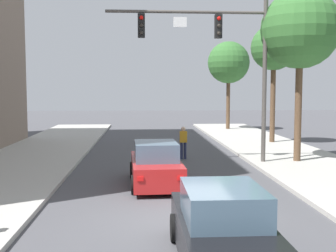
% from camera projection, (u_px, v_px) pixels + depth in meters
% --- Properties ---
extents(ground_plane, '(120.00, 120.00, 0.00)m').
position_uv_depth(ground_plane, '(181.00, 220.00, 11.32)').
color(ground_plane, '#4C4C51').
extents(traffic_signal_mast, '(7.32, 0.38, 7.50)m').
position_uv_depth(traffic_signal_mast, '(220.00, 48.00, 19.15)').
color(traffic_signal_mast, '#514C47').
rests_on(traffic_signal_mast, sidewalk_right).
extents(car_lead_red, '(1.96, 4.30, 1.60)m').
position_uv_depth(car_lead_red, '(156.00, 166.00, 15.42)').
color(car_lead_red, '#B21E1E').
rests_on(car_lead_red, ground).
extents(car_following_black, '(1.84, 4.24, 1.60)m').
position_uv_depth(car_following_black, '(222.00, 229.00, 8.39)').
color(car_following_black, black).
rests_on(car_following_black, ground).
extents(pedestrian_crossing_road, '(0.36, 0.22, 1.64)m').
position_uv_depth(pedestrian_crossing_road, '(183.00, 141.00, 21.22)').
color(pedestrian_crossing_road, '#232847').
rests_on(pedestrian_crossing_road, ground).
extents(street_tree_second, '(3.61, 3.61, 7.90)m').
position_uv_depth(street_tree_second, '(300.00, 30.00, 19.41)').
color(street_tree_second, brown).
rests_on(street_tree_second, sidewalk_right).
extents(street_tree_third, '(2.88, 2.88, 7.43)m').
position_uv_depth(street_tree_third, '(274.00, 49.00, 26.62)').
color(street_tree_third, brown).
rests_on(street_tree_third, sidewalk_right).
extents(street_tree_farthest, '(3.53, 3.53, 7.41)m').
position_uv_depth(street_tree_farthest, '(229.00, 63.00, 35.78)').
color(street_tree_farthest, brown).
rests_on(street_tree_farthest, sidewalk_right).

